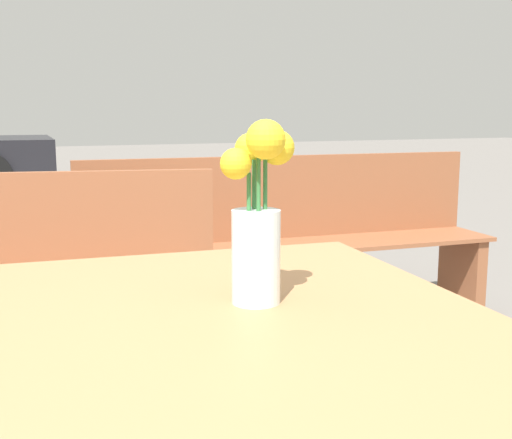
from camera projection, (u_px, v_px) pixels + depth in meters
The scene contains 3 objects.
table_front at pixel (202, 381), 0.97m from camera, with size 0.98×1.03×0.75m.
flower_vase at pixel (257, 225), 1.03m from camera, with size 0.13×0.13×0.30m.
bench_middle at pixel (290, 235), 3.06m from camera, with size 2.00×0.51×0.85m.
Camera 1 is at (-0.28, -0.88, 1.06)m, focal length 45.00 mm.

